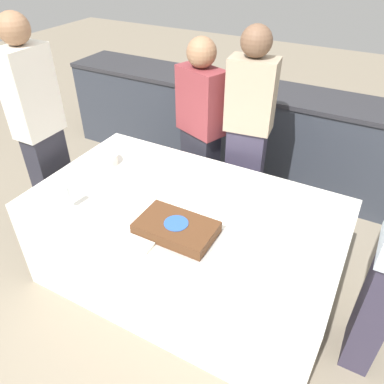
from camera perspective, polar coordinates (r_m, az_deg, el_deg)
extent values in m
plane|color=gray|center=(2.87, -0.88, -13.10)|extent=(14.00, 14.00, 0.00)
cube|color=#333842|center=(3.82, 11.28, 8.27)|extent=(4.40, 0.55, 0.88)
cube|color=#2D2D33|center=(3.63, 12.14, 14.69)|extent=(4.40, 0.58, 0.04)
cube|color=white|center=(2.61, -0.95, -7.91)|extent=(1.97, 1.13, 0.72)
cube|color=#B7B2AD|center=(2.15, -2.39, -6.27)|extent=(0.48, 0.31, 0.00)
cube|color=#56331C|center=(2.13, -2.41, -5.53)|extent=(0.44, 0.27, 0.07)
cylinder|color=#2D5BB7|center=(2.11, -2.44, -4.77)|extent=(0.14, 0.14, 0.00)
cylinder|color=white|center=(2.83, -13.41, 4.85)|extent=(0.22, 0.22, 0.07)
cylinder|color=white|center=(2.45, -18.12, -2.31)|extent=(0.06, 0.06, 0.00)
cylinder|color=white|center=(2.43, -18.28, -1.64)|extent=(0.01, 0.01, 0.07)
cylinder|color=white|center=(2.39, -18.63, -0.13)|extent=(0.05, 0.05, 0.09)
cylinder|color=white|center=(2.37, 0.26, -1.65)|extent=(0.20, 0.20, 0.00)
cube|color=white|center=(2.10, -8.22, -7.81)|extent=(0.17, 0.09, 0.02)
cube|color=#383347|center=(3.08, 7.79, 1.81)|extent=(0.30, 0.19, 0.92)
cube|color=tan|center=(2.75, 9.02, 14.34)|extent=(0.36, 0.24, 0.52)
sphere|color=brown|center=(2.64, 9.80, 21.73)|extent=(0.21, 0.21, 0.21)
cube|color=#282833|center=(3.19, -20.22, 1.06)|extent=(0.16, 0.28, 0.92)
cube|color=silver|center=(2.86, -23.43, 13.77)|extent=(0.20, 0.33, 0.61)
sphere|color=#936B4C|center=(2.75, -25.56, 21.58)|extent=(0.20, 0.20, 0.20)
cube|color=#383347|center=(2.41, 26.05, -15.54)|extent=(0.16, 0.30, 0.85)
cube|color=#282833|center=(3.24, 1.20, 2.87)|extent=(0.36, 0.26, 0.80)
cube|color=brown|center=(2.94, 1.36, 13.67)|extent=(0.42, 0.32, 0.51)
sphere|color=#936B4C|center=(2.82, 1.47, 20.51)|extent=(0.22, 0.22, 0.22)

